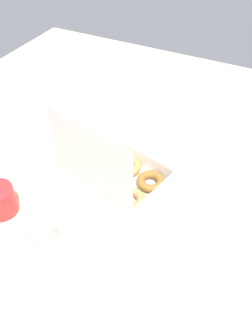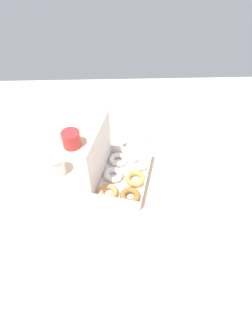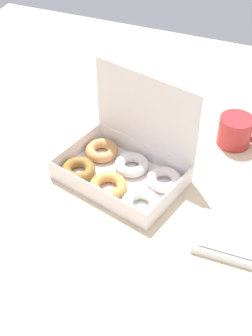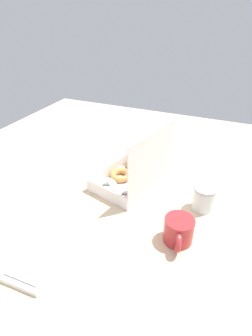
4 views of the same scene
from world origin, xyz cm
name	(u,v)px [view 1 (image 1 of 4)]	position (x,y,z in cm)	size (l,w,h in cm)	color
ground_plane	(118,172)	(0.00, 0.00, -1.00)	(180.00, 180.00, 2.00)	beige
donut_box	(113,172)	(-0.78, 4.84, 3.40)	(34.90, 27.96, 26.19)	white
keyboard	(33,126)	(39.07, -5.43, 1.06)	(34.58, 13.45, 2.20)	white
glass_jar	(42,237)	(3.78, 34.48, 4.70)	(8.07, 8.07, 9.31)	silver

